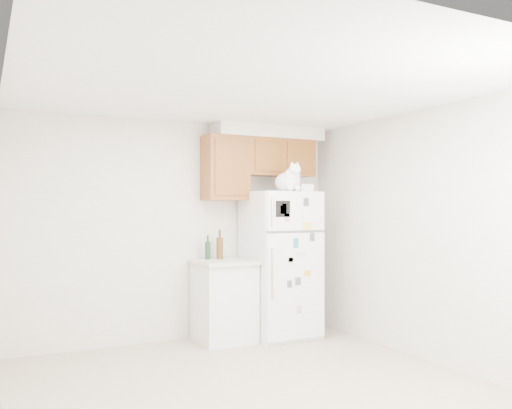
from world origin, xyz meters
TOP-DOWN VIEW (x-y plane):
  - ground_plane at (0.00, 0.00)m, footprint 3.80×4.00m
  - room_shell at (0.12, 0.24)m, footprint 3.84×4.04m
  - refrigerator at (1.11, 1.61)m, footprint 0.76×0.78m
  - base_counter at (0.42, 1.68)m, footprint 0.64×0.64m
  - cat at (1.10, 1.37)m, footprint 0.33×0.48m
  - storage_box_back at (1.24, 1.62)m, footprint 0.20×0.16m
  - storage_box_front at (1.37, 1.45)m, footprint 0.18×0.15m
  - bottle_green at (0.28, 1.83)m, footprint 0.06×0.06m
  - bottle_amber at (0.43, 1.81)m, footprint 0.08×0.08m

SIDE VIEW (x-z plane):
  - ground_plane at x=0.00m, z-range -0.01..0.00m
  - base_counter at x=0.42m, z-range 0.00..0.92m
  - refrigerator at x=1.11m, z-range 0.00..1.70m
  - bottle_green at x=0.28m, z-range 0.92..1.20m
  - bottle_amber at x=0.43m, z-range 0.92..1.26m
  - room_shell at x=0.12m, z-range 0.41..2.93m
  - storage_box_front at x=1.37m, z-range 1.70..1.79m
  - storage_box_back at x=1.24m, z-range 1.70..1.80m
  - cat at x=1.10m, z-range 1.66..2.00m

